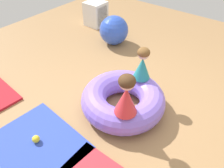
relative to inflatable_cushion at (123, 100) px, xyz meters
name	(u,v)px	position (x,y,z in m)	size (l,w,h in m)	color
ground_plane	(130,109)	(0.05, -0.09, -0.18)	(8.00, 8.00, 0.00)	#9E7549
gym_mat_near_right	(10,164)	(-1.54, 0.48, -0.16)	(1.63, 1.14, 0.04)	#2D47B7
inflatable_cushion	(123,100)	(0.00, 0.00, 0.00)	(1.20, 1.20, 0.36)	#8466E0
child_in_red	(126,95)	(-0.31, -0.25, 0.45)	(0.29, 0.29, 0.55)	red
child_in_teal	(142,64)	(0.40, -0.03, 0.42)	(0.36, 0.36, 0.49)	teal
play_ball_yellow	(36,139)	(-1.16, 0.48, -0.09)	(0.09, 0.09, 0.09)	yellow
exercise_ball_large	(114,30)	(1.47, 1.31, 0.12)	(0.60, 0.60, 0.60)	blue
storage_cube	(97,14)	(1.93, 2.20, 0.10)	(0.44, 0.44, 0.56)	white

